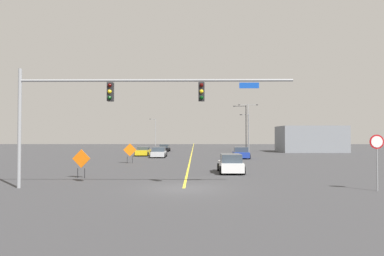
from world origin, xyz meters
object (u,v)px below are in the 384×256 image
Objects in this scene: car_black_far at (164,148)px; street_lamp_mid_left at (245,126)px; street_lamp_far_right at (155,131)px; street_lamp_far_left at (248,123)px; traffic_signal_assembly at (115,99)px; car_white_mid at (231,164)px; street_lamp_near_left at (248,131)px; stop_sign at (377,151)px; car_silver_approaching at (159,153)px; construction_sign_right_shoulder at (130,151)px; construction_sign_left_lane at (81,160)px; car_blue_distant at (241,153)px; car_yellow_near at (143,152)px.

street_lamp_mid_left is at bearing -6.15° from car_black_far.
street_lamp_far_right is 38.41m from street_lamp_far_left.
car_white_mid is at bearing 47.74° from traffic_signal_assembly.
street_lamp_near_left is at bearing 72.01° from traffic_signal_assembly.
stop_sign is 52.32m from street_lamp_far_left.
street_lamp_far_left is at bearing -53.04° from street_lamp_far_right.
street_lamp_far_left is (1.22, 7.50, 1.70)m from street_lamp_near_left.
street_lamp_mid_left is 1.95× the size of car_silver_approaching.
stop_sign is 24.75m from construction_sign_right_shoulder.
street_lamp_near_left is at bearing 65.80° from construction_sign_left_lane.
construction_sign_left_lane is (4.19, -77.49, -3.26)m from street_lamp_far_right.
construction_sign_right_shoulder is 15.27m from car_blue_distant.
street_lamp_near_left is 0.82× the size of street_lamp_mid_left.
street_lamp_far_right is 59.56m from car_blue_distant.
car_blue_distant is at bearing -101.64° from street_lamp_near_left.
car_blue_distant is (13.87, 20.86, -0.56)m from construction_sign_left_lane.
street_lamp_far_right reaches higher than construction_sign_left_lane.
street_lamp_mid_left is 42.84m from construction_sign_left_lane.
stop_sign is 18.40m from construction_sign_left_lane.
car_white_mid is at bearing -100.24° from car_blue_distant.
street_lamp_far_left reaches higher than car_silver_approaching.
street_lamp_far_right is 2.11× the size of car_yellow_near.
car_white_mid is at bearing 17.94° from construction_sign_left_lane.
street_lamp_near_left is 19.11m from car_blue_distant.
stop_sign is 0.31× the size of street_lamp_far_left.
construction_sign_left_lane is at bearing -113.62° from street_lamp_mid_left.
construction_sign_right_shoulder is (5.07, -64.62, -3.16)m from street_lamp_far_right.
car_silver_approaching is at bearing 91.12° from traffic_signal_assembly.
street_lamp_far_right is 4.11× the size of construction_sign_left_lane.
stop_sign is 32.23m from car_silver_approaching.
construction_sign_right_shoulder is 13.86m from car_yellow_near.
car_silver_approaching is (-14.79, -16.05, -3.27)m from street_lamp_near_left.
street_lamp_far_right reaches higher than street_lamp_near_left.
street_lamp_far_left reaches higher than street_lamp_mid_left.
construction_sign_right_shoulder is at bearing -121.73° from street_lamp_mid_left.
street_lamp_near_left is (0.09, 44.69, 1.82)m from stop_sign.
stop_sign is 0.77× the size of car_black_far.
car_black_far is at bearing 87.65° from construction_sign_right_shoulder.
street_lamp_near_left is at bearing 35.78° from car_yellow_near.
car_white_mid is at bearing -65.55° from car_yellow_near.
street_lamp_far_left is at bearing 62.05° from construction_sign_right_shoulder.
street_lamp_far_left is 26.89m from car_blue_distant.
construction_sign_left_lane is 23.45m from car_silver_approaching.
street_lamp_mid_left reaches higher than car_silver_approaching.
traffic_signal_assembly is at bearing -88.88° from car_silver_approaching.
traffic_signal_assembly is 4.00× the size of car_yellow_near.
construction_sign_left_lane reaches higher than car_yellow_near.
street_lamp_far_left is at bearing 68.03° from construction_sign_left_lane.
car_blue_distant is at bearing -12.32° from car_silver_approaching.
stop_sign is 0.74× the size of car_white_mid.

